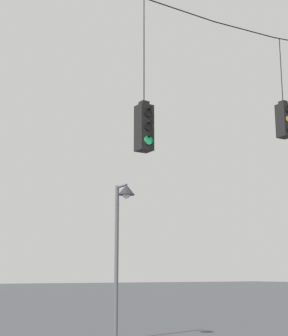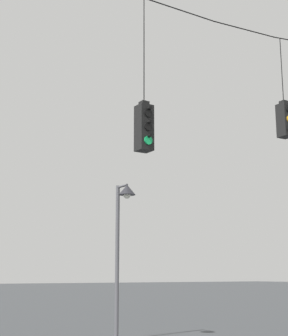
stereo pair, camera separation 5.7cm
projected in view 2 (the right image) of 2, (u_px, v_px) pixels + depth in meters
name	position (u px, v px, depth m)	size (l,w,h in m)	color
span_wire	(180.00, 1.00, 13.06)	(15.53, 0.03, 0.82)	black
traffic_light_near_right_pole	(144.00, 127.00, 11.78)	(0.34, 0.58, 3.82)	black
traffic_light_over_intersection	(285.00, 120.00, 14.41)	(0.34, 0.58, 2.97)	black
street_lamp	(123.00, 219.00, 15.25)	(0.51, 0.87, 4.52)	#515156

